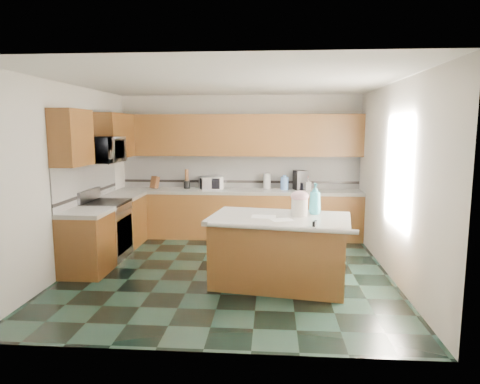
{
  "coord_description": "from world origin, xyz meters",
  "views": [
    {
      "loc": [
        0.62,
        -5.98,
        2.06
      ],
      "look_at": [
        0.15,
        0.35,
        1.12
      ],
      "focal_mm": 32.0,
      "sensor_mm": 36.0,
      "label": 1
    }
  ],
  "objects_px": {
    "treat_jar": "(299,207)",
    "toaster_oven": "(211,183)",
    "soap_bottle_island": "(315,199)",
    "knife_block": "(155,182)",
    "coffee_maker": "(300,180)",
    "island_top": "(280,219)",
    "island_base": "(279,253)"
  },
  "relations": [
    {
      "from": "treat_jar",
      "to": "toaster_oven",
      "type": "distance_m",
      "value": 2.88
    },
    {
      "from": "island_base",
      "to": "treat_jar",
      "type": "relative_size",
      "value": 7.51
    },
    {
      "from": "knife_block",
      "to": "toaster_oven",
      "type": "distance_m",
      "value": 1.09
    },
    {
      "from": "soap_bottle_island",
      "to": "toaster_oven",
      "type": "distance_m",
      "value": 2.89
    },
    {
      "from": "island_top",
      "to": "coffee_maker",
      "type": "distance_m",
      "value": 2.58
    },
    {
      "from": "treat_jar",
      "to": "knife_block",
      "type": "bearing_deg",
      "value": 117.29
    },
    {
      "from": "island_base",
      "to": "treat_jar",
      "type": "xyz_separation_m",
      "value": [
        0.26,
        0.06,
        0.6
      ]
    },
    {
      "from": "coffee_maker",
      "to": "toaster_oven",
      "type": "bearing_deg",
      "value": 162.52
    },
    {
      "from": "island_base",
      "to": "coffee_maker",
      "type": "distance_m",
      "value": 2.66
    },
    {
      "from": "soap_bottle_island",
      "to": "coffee_maker",
      "type": "xyz_separation_m",
      "value": [
        -0.05,
        2.33,
        -0.03
      ]
    },
    {
      "from": "soap_bottle_island",
      "to": "island_top",
      "type": "bearing_deg",
      "value": -164.46
    },
    {
      "from": "island_top",
      "to": "coffee_maker",
      "type": "bearing_deg",
      "value": 89.57
    },
    {
      "from": "toaster_oven",
      "to": "knife_block",
      "type": "bearing_deg",
      "value": 157.36
    },
    {
      "from": "toaster_oven",
      "to": "coffee_maker",
      "type": "relative_size",
      "value": 1.13
    },
    {
      "from": "soap_bottle_island",
      "to": "toaster_oven",
      "type": "relative_size",
      "value": 1.01
    },
    {
      "from": "coffee_maker",
      "to": "treat_jar",
      "type": "bearing_deg",
      "value": -112.37
    },
    {
      "from": "island_top",
      "to": "treat_jar",
      "type": "xyz_separation_m",
      "value": [
        0.26,
        0.06,
        0.14
      ]
    },
    {
      "from": "island_base",
      "to": "coffee_maker",
      "type": "bearing_deg",
      "value": 89.57
    },
    {
      "from": "soap_bottle_island",
      "to": "coffee_maker",
      "type": "bearing_deg",
      "value": 83.13
    },
    {
      "from": "island_top",
      "to": "soap_bottle_island",
      "type": "height_order",
      "value": "soap_bottle_island"
    },
    {
      "from": "island_base",
      "to": "coffee_maker",
      "type": "xyz_separation_m",
      "value": [
        0.43,
        2.54,
        0.67
      ]
    },
    {
      "from": "island_top",
      "to": "knife_block",
      "type": "relative_size",
      "value": 7.73
    },
    {
      "from": "island_base",
      "to": "soap_bottle_island",
      "type": "bearing_deg",
      "value": 32.71
    },
    {
      "from": "treat_jar",
      "to": "island_top",
      "type": "bearing_deg",
      "value": 173.71
    },
    {
      "from": "knife_block",
      "to": "coffee_maker",
      "type": "bearing_deg",
      "value": 22.89
    },
    {
      "from": "island_base",
      "to": "treat_jar",
      "type": "height_order",
      "value": "treat_jar"
    },
    {
      "from": "treat_jar",
      "to": "toaster_oven",
      "type": "bearing_deg",
      "value": 102.28
    },
    {
      "from": "island_top",
      "to": "island_base",
      "type": "bearing_deg",
      "value": -80.87
    },
    {
      "from": "island_top",
      "to": "toaster_oven",
      "type": "relative_size",
      "value": 4.38
    },
    {
      "from": "island_base",
      "to": "toaster_oven",
      "type": "distance_m",
      "value": 2.87
    },
    {
      "from": "soap_bottle_island",
      "to": "coffee_maker",
      "type": "relative_size",
      "value": 1.15
    },
    {
      "from": "soap_bottle_island",
      "to": "knife_block",
      "type": "xyz_separation_m",
      "value": [
        -2.84,
        2.3,
        -0.09
      ]
    }
  ]
}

